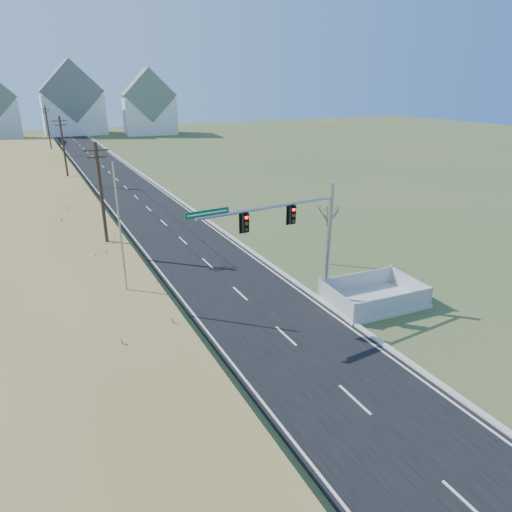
{
  "coord_description": "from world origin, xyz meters",
  "views": [
    {
      "loc": [
        -11.26,
        -20.75,
        13.12
      ],
      "look_at": [
        0.13,
        1.92,
        3.4
      ],
      "focal_mm": 32.0,
      "sensor_mm": 36.0,
      "label": 1
    }
  ],
  "objects_px": {
    "fence_enclosure": "(373,299)",
    "open_sign": "(352,287)",
    "traffic_signal_mast": "(304,237)",
    "flagpole": "(123,254)",
    "bare_tree": "(329,214)"
  },
  "relations": [
    {
      "from": "open_sign",
      "to": "bare_tree",
      "type": "relative_size",
      "value": 0.12
    },
    {
      "from": "traffic_signal_mast",
      "to": "flagpole",
      "type": "height_order",
      "value": "flagpole"
    },
    {
      "from": "fence_enclosure",
      "to": "bare_tree",
      "type": "bearing_deg",
      "value": 83.61
    },
    {
      "from": "flagpole",
      "to": "open_sign",
      "type": "bearing_deg",
      "value": -16.65
    },
    {
      "from": "bare_tree",
      "to": "fence_enclosure",
      "type": "bearing_deg",
      "value": -99.78
    },
    {
      "from": "open_sign",
      "to": "bare_tree",
      "type": "xyz_separation_m",
      "value": [
        1.26,
        4.8,
        3.65
      ]
    },
    {
      "from": "open_sign",
      "to": "bare_tree",
      "type": "bearing_deg",
      "value": 100.41
    },
    {
      "from": "open_sign",
      "to": "flagpole",
      "type": "bearing_deg",
      "value": -171.53
    },
    {
      "from": "traffic_signal_mast",
      "to": "open_sign",
      "type": "xyz_separation_m",
      "value": [
        4.31,
        0.55,
        -4.33
      ]
    },
    {
      "from": "traffic_signal_mast",
      "to": "flagpole",
      "type": "bearing_deg",
      "value": 149.31
    },
    {
      "from": "traffic_signal_mast",
      "to": "flagpole",
      "type": "relative_size",
      "value": 1.06
    },
    {
      "from": "fence_enclosure",
      "to": "open_sign",
      "type": "height_order",
      "value": "fence_enclosure"
    },
    {
      "from": "fence_enclosure",
      "to": "bare_tree",
      "type": "xyz_separation_m",
      "value": [
        1.18,
        6.85,
        3.68
      ]
    },
    {
      "from": "traffic_signal_mast",
      "to": "open_sign",
      "type": "height_order",
      "value": "traffic_signal_mast"
    },
    {
      "from": "fence_enclosure",
      "to": "flagpole",
      "type": "bearing_deg",
      "value": 159.45
    }
  ]
}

